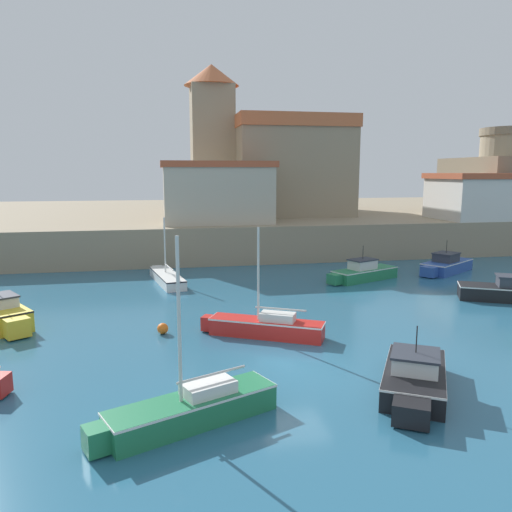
{
  "coord_description": "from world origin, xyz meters",
  "views": [
    {
      "loc": [
        -4.76,
        -17.18,
        7.19
      ],
      "look_at": [
        1.06,
        13.0,
        2.0
      ],
      "focal_mm": 35.0,
      "sensor_mm": 36.0,
      "label": 1
    }
  ],
  "objects_px": {
    "motorboat_green_4": "(363,272)",
    "sailboat_green_9": "(191,408)",
    "sailboat_white_0": "(167,277)",
    "motorboat_yellow_2": "(0,314)",
    "harbor_shed_mid_row": "(218,192)",
    "motorboat_black_1": "(414,377)",
    "motorboat_blue_7": "(446,265)",
    "harbor_shed_near_wharf": "(482,196)",
    "mooring_buoy": "(163,329)",
    "sailboat_red_6": "(265,326)",
    "fortress": "(508,180)",
    "church": "(273,163)"
  },
  "relations": [
    {
      "from": "motorboat_blue_7",
      "to": "fortress",
      "type": "height_order",
      "value": "fortress"
    },
    {
      "from": "mooring_buoy",
      "to": "motorboat_green_4",
      "type": "bearing_deg",
      "value": 33.9
    },
    {
      "from": "sailboat_green_9",
      "to": "harbor_shed_mid_row",
      "type": "xyz_separation_m",
      "value": [
        4.07,
        27.72,
        5.06
      ]
    },
    {
      "from": "motorboat_green_4",
      "to": "sailboat_green_9",
      "type": "bearing_deg",
      "value": -125.94
    },
    {
      "from": "sailboat_green_9",
      "to": "mooring_buoy",
      "type": "distance_m",
      "value": 8.45
    },
    {
      "from": "motorboat_black_1",
      "to": "fortress",
      "type": "distance_m",
      "value": 44.59
    },
    {
      "from": "sailboat_red_6",
      "to": "sailboat_green_9",
      "type": "bearing_deg",
      "value": -117.23
    },
    {
      "from": "sailboat_red_6",
      "to": "church",
      "type": "xyz_separation_m",
      "value": [
        7.36,
        31.13,
        7.67
      ]
    },
    {
      "from": "motorboat_yellow_2",
      "to": "mooring_buoy",
      "type": "distance_m",
      "value": 7.9
    },
    {
      "from": "motorboat_yellow_2",
      "to": "harbor_shed_near_wharf",
      "type": "relative_size",
      "value": 0.58
    },
    {
      "from": "church",
      "to": "harbor_shed_near_wharf",
      "type": "relative_size",
      "value": 1.92
    },
    {
      "from": "motorboat_green_4",
      "to": "harbor_shed_mid_row",
      "type": "distance_m",
      "value": 14.32
    },
    {
      "from": "sailboat_red_6",
      "to": "sailboat_green_9",
      "type": "height_order",
      "value": "sailboat_green_9"
    },
    {
      "from": "sailboat_white_0",
      "to": "harbor_shed_mid_row",
      "type": "distance_m",
      "value": 10.94
    },
    {
      "from": "motorboat_black_1",
      "to": "motorboat_green_4",
      "type": "bearing_deg",
      "value": 72.61
    },
    {
      "from": "sailboat_white_0",
      "to": "mooring_buoy",
      "type": "bearing_deg",
      "value": -91.83
    },
    {
      "from": "sailboat_red_6",
      "to": "harbor_shed_near_wharf",
      "type": "relative_size",
      "value": 0.62
    },
    {
      "from": "sailboat_green_9",
      "to": "motorboat_black_1",
      "type": "bearing_deg",
      "value": 5.9
    },
    {
      "from": "mooring_buoy",
      "to": "fortress",
      "type": "height_order",
      "value": "fortress"
    },
    {
      "from": "sailboat_white_0",
      "to": "motorboat_yellow_2",
      "type": "relative_size",
      "value": 1.27
    },
    {
      "from": "motorboat_green_4",
      "to": "harbor_shed_near_wharf",
      "type": "bearing_deg",
      "value": 32.46
    },
    {
      "from": "sailboat_white_0",
      "to": "sailboat_red_6",
      "type": "distance_m",
      "value": 12.65
    },
    {
      "from": "sailboat_white_0",
      "to": "harbor_shed_mid_row",
      "type": "xyz_separation_m",
      "value": [
        4.46,
        8.54,
        5.19
      ]
    },
    {
      "from": "mooring_buoy",
      "to": "harbor_shed_near_wharf",
      "type": "xyz_separation_m",
      "value": [
        28.8,
        18.8,
        4.81
      ]
    },
    {
      "from": "harbor_shed_mid_row",
      "to": "fortress",
      "type": "bearing_deg",
      "value": 11.79
    },
    {
      "from": "sailboat_white_0",
      "to": "fortress",
      "type": "relative_size",
      "value": 0.6
    },
    {
      "from": "harbor_shed_near_wharf",
      "to": "mooring_buoy",
      "type": "bearing_deg",
      "value": -146.87
    },
    {
      "from": "harbor_shed_mid_row",
      "to": "motorboat_black_1",
      "type": "bearing_deg",
      "value": -82.98
    },
    {
      "from": "motorboat_black_1",
      "to": "motorboat_yellow_2",
      "type": "relative_size",
      "value": 1.04
    },
    {
      "from": "sailboat_white_0",
      "to": "harbor_shed_mid_row",
      "type": "height_order",
      "value": "harbor_shed_mid_row"
    },
    {
      "from": "motorboat_yellow_2",
      "to": "church",
      "type": "relative_size",
      "value": 0.3
    },
    {
      "from": "sailboat_red_6",
      "to": "sailboat_green_9",
      "type": "xyz_separation_m",
      "value": [
        -3.71,
        -7.22,
        0.02
      ]
    },
    {
      "from": "mooring_buoy",
      "to": "harbor_shed_mid_row",
      "type": "xyz_separation_m",
      "value": [
        4.8,
        19.31,
        5.3
      ]
    },
    {
      "from": "harbor_shed_near_wharf",
      "to": "harbor_shed_mid_row",
      "type": "distance_m",
      "value": 24.01
    },
    {
      "from": "motorboat_green_4",
      "to": "motorboat_black_1",
      "type": "bearing_deg",
      "value": -107.39
    },
    {
      "from": "motorboat_blue_7",
      "to": "harbor_shed_mid_row",
      "type": "xyz_separation_m",
      "value": [
        -15.45,
        9.03,
        5.0
      ]
    },
    {
      "from": "motorboat_black_1",
      "to": "harbor_shed_near_wharf",
      "type": "relative_size",
      "value": 0.6
    },
    {
      "from": "sailboat_white_0",
      "to": "motorboat_yellow_2",
      "type": "distance_m",
      "value": 11.35
    },
    {
      "from": "motorboat_green_4",
      "to": "mooring_buoy",
      "type": "distance_m",
      "value": 16.05
    },
    {
      "from": "motorboat_yellow_2",
      "to": "motorboat_blue_7",
      "type": "bearing_deg",
      "value": 15.61
    },
    {
      "from": "sailboat_red_6",
      "to": "sailboat_green_9",
      "type": "distance_m",
      "value": 8.12
    },
    {
      "from": "fortress",
      "to": "harbor_shed_near_wharf",
      "type": "relative_size",
      "value": 1.23
    },
    {
      "from": "motorboat_blue_7",
      "to": "harbor_shed_near_wharf",
      "type": "distance_m",
      "value": 12.89
    },
    {
      "from": "motorboat_blue_7",
      "to": "sailboat_green_9",
      "type": "distance_m",
      "value": 27.03
    },
    {
      "from": "motorboat_blue_7",
      "to": "church",
      "type": "height_order",
      "value": "church"
    },
    {
      "from": "sailboat_red_6",
      "to": "harbor_shed_mid_row",
      "type": "distance_m",
      "value": 21.13
    },
    {
      "from": "sailboat_green_9",
      "to": "sailboat_white_0",
      "type": "bearing_deg",
      "value": 91.16
    },
    {
      "from": "sailboat_white_0",
      "to": "motorboat_black_1",
      "type": "distance_m",
      "value": 20.0
    },
    {
      "from": "sailboat_red_6",
      "to": "mooring_buoy",
      "type": "xyz_separation_m",
      "value": [
        -4.45,
        1.2,
        -0.22
      ]
    },
    {
      "from": "motorboat_black_1",
      "to": "sailboat_green_9",
      "type": "distance_m",
      "value": 7.43
    }
  ]
}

